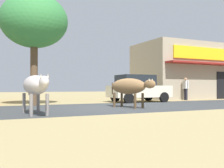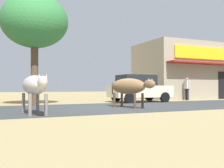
{
  "view_description": "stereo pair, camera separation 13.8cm",
  "coord_description": "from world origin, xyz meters",
  "px_view_note": "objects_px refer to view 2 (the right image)",
  "views": [
    {
      "loc": [
        -4.91,
        -10.54,
        0.9
      ],
      "look_at": [
        0.05,
        0.17,
        1.05
      ],
      "focal_mm": 41.43,
      "sensor_mm": 36.0,
      "label": 1
    },
    {
      "loc": [
        -4.79,
        -10.6,
        0.9
      ],
      "look_at": [
        0.05,
        0.17,
        1.05
      ],
      "focal_mm": 41.43,
      "sensor_mm": 36.0,
      "label": 2
    }
  ],
  "objects_px": {
    "cow_near_brown": "(35,86)",
    "cow_far_dark": "(129,87)",
    "parked_hatchback_car": "(139,88)",
    "pedestrian_by_shop": "(187,87)",
    "roadside_tree": "(35,22)"
  },
  "relations": [
    {
      "from": "cow_near_brown",
      "to": "cow_far_dark",
      "type": "height_order",
      "value": "cow_near_brown"
    },
    {
      "from": "cow_near_brown",
      "to": "pedestrian_by_shop",
      "type": "bearing_deg",
      "value": 26.21
    },
    {
      "from": "roadside_tree",
      "to": "pedestrian_by_shop",
      "type": "relative_size",
      "value": 3.47
    },
    {
      "from": "cow_far_dark",
      "to": "pedestrian_by_shop",
      "type": "height_order",
      "value": "pedestrian_by_shop"
    },
    {
      "from": "parked_hatchback_car",
      "to": "pedestrian_by_shop",
      "type": "distance_m",
      "value": 4.27
    },
    {
      "from": "cow_far_dark",
      "to": "pedestrian_by_shop",
      "type": "relative_size",
      "value": 1.64
    },
    {
      "from": "cow_near_brown",
      "to": "cow_far_dark",
      "type": "xyz_separation_m",
      "value": [
        4.18,
        1.21,
        -0.03
      ]
    },
    {
      "from": "roadside_tree",
      "to": "cow_near_brown",
      "type": "bearing_deg",
      "value": -97.34
    },
    {
      "from": "roadside_tree",
      "to": "parked_hatchback_car",
      "type": "bearing_deg",
      "value": 4.27
    },
    {
      "from": "roadside_tree",
      "to": "cow_near_brown",
      "type": "height_order",
      "value": "roadside_tree"
    },
    {
      "from": "parked_hatchback_car",
      "to": "cow_near_brown",
      "type": "bearing_deg",
      "value": -144.66
    },
    {
      "from": "cow_near_brown",
      "to": "pedestrian_by_shop",
      "type": "height_order",
      "value": "pedestrian_by_shop"
    },
    {
      "from": "roadside_tree",
      "to": "cow_near_brown",
      "type": "relative_size",
      "value": 2.09
    },
    {
      "from": "roadside_tree",
      "to": "parked_hatchback_car",
      "type": "height_order",
      "value": "roadside_tree"
    },
    {
      "from": "roadside_tree",
      "to": "pedestrian_by_shop",
      "type": "xyz_separation_m",
      "value": [
        10.42,
        1.08,
        -3.21
      ]
    }
  ]
}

